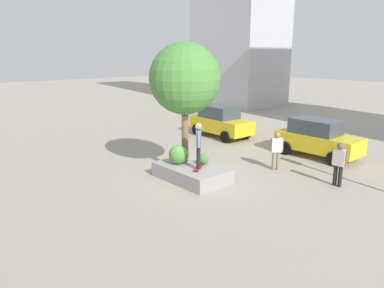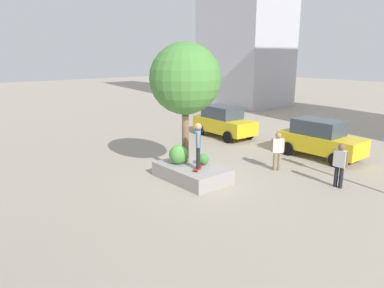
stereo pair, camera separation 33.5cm
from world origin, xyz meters
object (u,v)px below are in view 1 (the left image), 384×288
skateboarder (199,142)px  sedan_parked (317,138)px  passerby_with_bag (277,148)px  plaza_tree (185,79)px  skateboard (198,168)px  planter_ledge (192,173)px  taxi_cab (220,121)px  pedestrian_crossing (339,161)px

skateboarder → sedan_parked: 7.07m
passerby_with_bag → sedan_parked: bearing=88.4°
plaza_tree → passerby_with_bag: (2.12, 3.41, -3.00)m
skateboard → skateboarder: 1.03m
planter_ledge → skateboarder: size_ratio=1.69×
plaza_tree → skateboarder: (1.16, -0.31, -2.31)m
taxi_cab → pedestrian_crossing: (8.94, -2.76, 0.04)m
plaza_tree → pedestrian_crossing: plaza_tree is taller
skateboarder → sedan_parked: (1.05, 6.96, -0.73)m
taxi_cab → pedestrian_crossing: size_ratio=2.40×
taxi_cab → plaza_tree: bearing=-57.2°
sedan_parked → passerby_with_bag: sedan_parked is taller
pedestrian_crossing → plaza_tree: bearing=-144.4°
plaza_tree → passerby_with_bag: plaza_tree is taller
skateboarder → pedestrian_crossing: 5.39m
pedestrian_crossing → skateboarder: bearing=-134.5°
skateboard → passerby_with_bag: 3.86m
planter_ledge → skateboarder: 1.48m
sedan_parked → skateboarder: bearing=-98.6°
passerby_with_bag → planter_ledge: bearing=-112.4°
plaza_tree → sedan_parked: size_ratio=1.21×
planter_ledge → skateboarder: bearing=-13.6°
plaza_tree → sedan_parked: 7.63m
skateboard → plaza_tree: bearing=165.0°
plaza_tree → skateboard: size_ratio=6.16×
plaza_tree → sedan_parked: bearing=71.6°
taxi_cab → sedan_parked: bearing=3.4°
planter_ledge → skateboard: bearing=-13.6°
plaza_tree → passerby_with_bag: size_ratio=2.85×
plaza_tree → taxi_cab: (-4.04, 6.27, -3.02)m
planter_ledge → taxi_cab: taxi_cab is taller
skateboard → sedan_parked: sedan_parked is taller
sedan_parked → pedestrian_crossing: (2.69, -3.14, 0.05)m
passerby_with_bag → skateboarder: bearing=-104.6°
sedan_parked → passerby_with_bag: (-0.09, -3.24, 0.03)m
sedan_parked → pedestrian_crossing: size_ratio=2.32×
planter_ledge → plaza_tree: bearing=163.8°
plaza_tree → pedestrian_crossing: 6.73m
plaza_tree → skateboarder: plaza_tree is taller
skateboard → taxi_cab: (-5.19, 6.58, 0.32)m
plaza_tree → taxi_cab: size_ratio=1.17×
skateboarder → taxi_cab: bearing=128.3°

